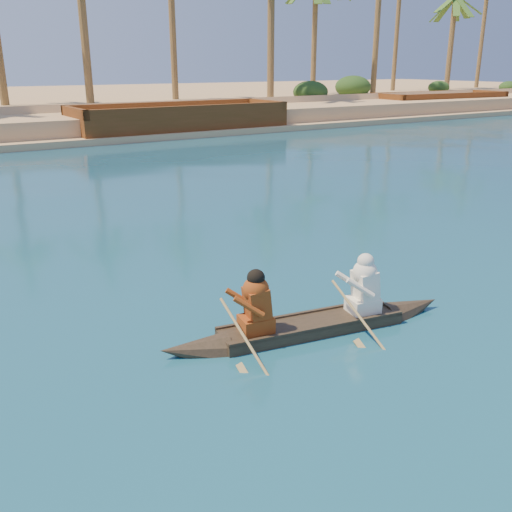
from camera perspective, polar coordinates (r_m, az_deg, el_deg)
ground at (r=12.74m, az=15.66°, el=-0.86°), size 160.00×160.00×0.00m
sandy_embankment at (r=55.68m, az=-23.52°, el=13.52°), size 150.00×51.00×1.50m
palm_grove at (r=44.06m, az=-22.01°, el=22.52°), size 110.00×14.00×16.00m
shrub_cluster at (r=40.57m, az=-19.83°, el=13.52°), size 100.00×6.00×2.40m
canoe at (r=9.24m, az=5.56°, el=-6.00°), size 5.03×1.48×1.37m
barge_mid at (r=35.84m, az=-7.62°, el=13.16°), size 12.94×4.42×2.15m
barge_right at (r=54.04m, az=17.88°, el=14.24°), size 12.61×4.87×2.06m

